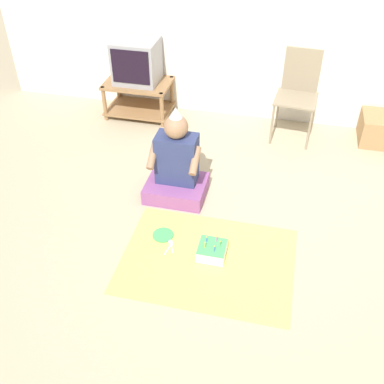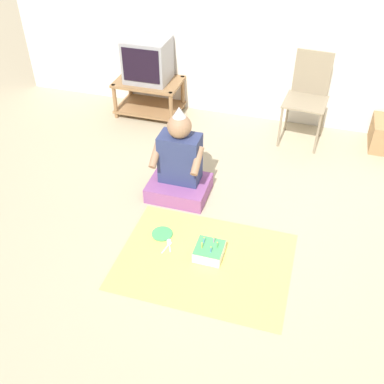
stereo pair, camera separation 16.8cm
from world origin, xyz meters
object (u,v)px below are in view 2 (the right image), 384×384
(folding_chair, at_px, (308,92))
(paper_plate, at_px, (162,234))
(tv, at_px, (148,60))
(person_seated, at_px, (179,167))
(birthday_cake, at_px, (209,251))

(folding_chair, bearing_deg, paper_plate, -116.23)
(tv, bearing_deg, paper_plate, -66.75)
(folding_chair, height_order, person_seated, folding_chair)
(birthday_cake, bearing_deg, paper_plate, 164.15)
(folding_chair, relative_size, birthday_cake, 4.27)
(birthday_cake, relative_size, paper_plate, 1.26)
(tv, height_order, birthday_cake, tv)
(tv, bearing_deg, person_seated, -59.56)
(tv, distance_m, person_seated, 1.61)
(person_seated, xyz_separation_m, paper_plate, (0.03, -0.57, -0.28))
(folding_chair, bearing_deg, birthday_cake, -103.89)
(person_seated, bearing_deg, tv, 120.44)
(folding_chair, distance_m, paper_plate, 2.15)
(birthday_cake, xyz_separation_m, paper_plate, (-0.43, 0.12, -0.04))
(tv, relative_size, folding_chair, 0.52)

